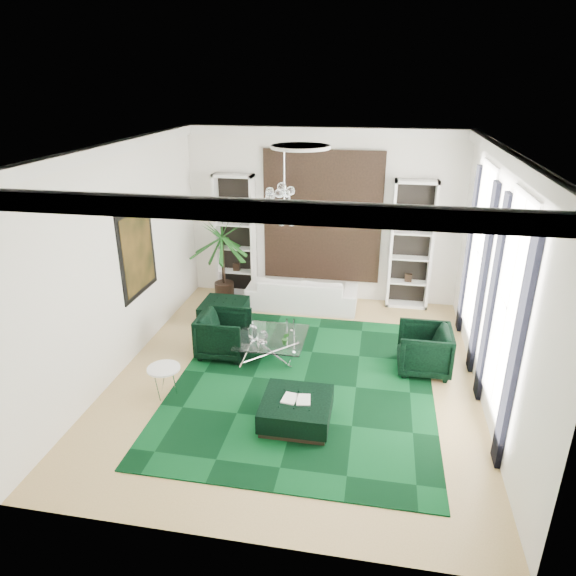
% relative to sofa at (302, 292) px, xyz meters
% --- Properties ---
extents(floor, '(6.00, 7.00, 0.02)m').
position_rel_sofa_xyz_m(floor, '(0.33, -2.81, -0.36)').
color(floor, tan).
rests_on(floor, ground).
extents(ceiling, '(6.00, 7.00, 0.02)m').
position_rel_sofa_xyz_m(ceiling, '(0.33, -2.81, 3.46)').
color(ceiling, white).
rests_on(ceiling, ground).
extents(wall_back, '(6.00, 0.02, 3.80)m').
position_rel_sofa_xyz_m(wall_back, '(0.33, 0.70, 1.55)').
color(wall_back, white).
rests_on(wall_back, ground).
extents(wall_front, '(6.00, 0.02, 3.80)m').
position_rel_sofa_xyz_m(wall_front, '(0.33, -6.32, 1.55)').
color(wall_front, white).
rests_on(wall_front, ground).
extents(wall_left, '(0.02, 7.00, 3.80)m').
position_rel_sofa_xyz_m(wall_left, '(-2.68, -2.81, 1.55)').
color(wall_left, white).
rests_on(wall_left, ground).
extents(wall_right, '(0.02, 7.00, 3.80)m').
position_rel_sofa_xyz_m(wall_right, '(3.34, -2.81, 1.55)').
color(wall_right, white).
rests_on(wall_right, ground).
extents(crown_molding, '(6.00, 7.00, 0.18)m').
position_rel_sofa_xyz_m(crown_molding, '(0.33, -2.81, 3.35)').
color(crown_molding, white).
rests_on(crown_molding, ceiling).
extents(ceiling_medallion, '(0.90, 0.90, 0.05)m').
position_rel_sofa_xyz_m(ceiling_medallion, '(0.33, -2.51, 3.42)').
color(ceiling_medallion, white).
rests_on(ceiling_medallion, ceiling).
extents(tapestry, '(2.50, 0.06, 2.80)m').
position_rel_sofa_xyz_m(tapestry, '(0.33, 0.65, 1.55)').
color(tapestry, black).
rests_on(tapestry, wall_back).
extents(shelving_left, '(0.90, 0.38, 2.80)m').
position_rel_sofa_xyz_m(shelving_left, '(-1.62, 0.50, 1.05)').
color(shelving_left, white).
rests_on(shelving_left, floor).
extents(shelving_right, '(0.90, 0.38, 2.80)m').
position_rel_sofa_xyz_m(shelving_right, '(2.28, 0.50, 1.05)').
color(shelving_right, white).
rests_on(shelving_right, floor).
extents(painting, '(0.04, 1.30, 1.60)m').
position_rel_sofa_xyz_m(painting, '(-2.64, -2.21, 1.50)').
color(painting, black).
rests_on(painting, wall_left).
extents(window_near, '(0.03, 1.10, 2.90)m').
position_rel_sofa_xyz_m(window_near, '(3.32, -3.71, 1.55)').
color(window_near, white).
rests_on(window_near, wall_right).
extents(curtain_near_a, '(0.07, 0.30, 3.25)m').
position_rel_sofa_xyz_m(curtain_near_a, '(3.28, -4.49, 1.30)').
color(curtain_near_a, black).
rests_on(curtain_near_a, floor).
extents(curtain_near_b, '(0.07, 0.30, 3.25)m').
position_rel_sofa_xyz_m(curtain_near_b, '(3.28, -2.93, 1.30)').
color(curtain_near_b, black).
rests_on(curtain_near_b, floor).
extents(window_far, '(0.03, 1.10, 2.90)m').
position_rel_sofa_xyz_m(window_far, '(3.32, -1.31, 1.55)').
color(window_far, white).
rests_on(window_far, wall_right).
extents(curtain_far_a, '(0.07, 0.30, 3.25)m').
position_rel_sofa_xyz_m(curtain_far_a, '(3.28, -2.09, 1.30)').
color(curtain_far_a, black).
rests_on(curtain_far_a, floor).
extents(curtain_far_b, '(0.07, 0.30, 3.25)m').
position_rel_sofa_xyz_m(curtain_far_b, '(3.28, -0.53, 1.30)').
color(curtain_far_b, black).
rests_on(curtain_far_b, floor).
extents(rug, '(4.20, 5.00, 0.02)m').
position_rel_sofa_xyz_m(rug, '(0.50, -3.05, -0.34)').
color(rug, black).
rests_on(rug, floor).
extents(sofa, '(2.39, 0.94, 0.70)m').
position_rel_sofa_xyz_m(sofa, '(0.00, 0.00, 0.00)').
color(sofa, white).
rests_on(sofa, floor).
extents(armchair_left, '(0.89, 0.87, 0.81)m').
position_rel_sofa_xyz_m(armchair_left, '(-1.08, -2.34, 0.06)').
color(armchair_left, black).
rests_on(armchair_left, floor).
extents(armchair_right, '(0.89, 0.87, 0.81)m').
position_rel_sofa_xyz_m(armchair_right, '(2.47, -2.28, 0.06)').
color(armchair_right, black).
rests_on(armchair_right, floor).
extents(coffee_table, '(1.20, 1.20, 0.41)m').
position_rel_sofa_xyz_m(coffee_table, '(-0.20, -2.29, -0.14)').
color(coffee_table, white).
rests_on(coffee_table, floor).
extents(ottoman_side, '(0.90, 0.90, 0.40)m').
position_rel_sofa_xyz_m(ottoman_side, '(-1.51, -0.95, -0.15)').
color(ottoman_side, black).
rests_on(ottoman_side, floor).
extents(ottoman_front, '(1.00, 1.00, 0.40)m').
position_rel_sofa_xyz_m(ottoman_front, '(0.55, -4.12, -0.15)').
color(ottoman_front, black).
rests_on(ottoman_front, floor).
extents(book, '(0.42, 0.28, 0.03)m').
position_rel_sofa_xyz_m(book, '(0.55, -4.12, 0.07)').
color(book, white).
rests_on(book, ottoman_front).
extents(side_table, '(0.52, 0.52, 0.50)m').
position_rel_sofa_xyz_m(side_table, '(-1.62, -3.80, -0.10)').
color(side_table, white).
rests_on(side_table, floor).
extents(palm, '(1.50, 1.50, 2.40)m').
position_rel_sofa_xyz_m(palm, '(-1.83, 0.14, 0.85)').
color(palm, '#174816').
rests_on(palm, floor).
extents(chandelier, '(0.80, 0.80, 0.72)m').
position_rel_sofa_xyz_m(chandelier, '(0.07, -2.47, 2.50)').
color(chandelier, white).
rests_on(chandelier, ceiling).
extents(table_plant, '(0.13, 0.11, 0.24)m').
position_rel_sofa_xyz_m(table_plant, '(0.10, -2.54, 0.18)').
color(table_plant, '#174816').
rests_on(table_plant, coffee_table).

